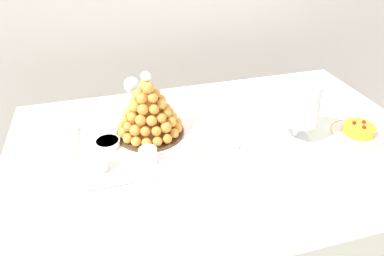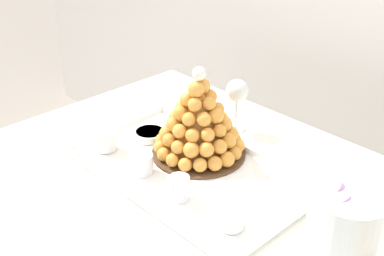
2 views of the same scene
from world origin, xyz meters
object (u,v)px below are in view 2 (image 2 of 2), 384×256
(wine_glass, at_px, (237,93))
(dessert_cup_mid_left, at_px, (141,165))
(dessert_cup_left, at_px, (106,141))
(croquembouche, at_px, (199,122))
(dessert_cup_centre, at_px, (179,189))
(macaron_goblet, at_px, (344,233))
(dessert_cup_mid_right, at_px, (232,217))
(serving_tray, at_px, (188,171))
(creme_brulee_ramekin, at_px, (150,134))

(wine_glass, bearing_deg, dessert_cup_mid_left, -89.87)
(dessert_cup_left, bearing_deg, croquembouche, 40.49)
(croquembouche, bearing_deg, dessert_cup_centre, -57.07)
(dessert_cup_left, relative_size, macaron_goblet, 0.25)
(dessert_cup_mid_left, height_order, dessert_cup_mid_right, dessert_cup_mid_right)
(macaron_goblet, bearing_deg, dessert_cup_mid_left, -179.04)
(dessert_cup_left, bearing_deg, dessert_cup_centre, -1.68)
(dessert_cup_left, bearing_deg, serving_tray, 20.69)
(serving_tray, bearing_deg, croquembouche, 116.88)
(croquembouche, distance_m, wine_glass, 0.19)
(dessert_cup_left, bearing_deg, dessert_cup_mid_left, -1.20)
(dessert_cup_mid_right, distance_m, creme_brulee_ramekin, 0.44)
(dessert_cup_mid_right, bearing_deg, macaron_goblet, 0.56)
(croquembouche, height_order, wine_glass, croquembouche)
(wine_glass, bearing_deg, serving_tray, -74.21)
(dessert_cup_left, height_order, dessert_cup_mid_left, dessert_cup_left)
(dessert_cup_left, height_order, dessert_cup_mid_right, dessert_cup_mid_right)
(dessert_cup_left, distance_m, dessert_cup_centre, 0.30)
(wine_glass, bearing_deg, macaron_goblet, -31.94)
(creme_brulee_ramekin, distance_m, macaron_goblet, 0.69)
(creme_brulee_ramekin, xyz_separation_m, macaron_goblet, (0.67, -0.12, 0.12))
(dessert_cup_left, xyz_separation_m, dessert_cup_centre, (0.30, -0.01, 0.00))
(serving_tray, bearing_deg, creme_brulee_ramekin, 169.14)
(dessert_cup_left, bearing_deg, dessert_cup_mid_right, 0.43)
(dessert_cup_mid_right, height_order, creme_brulee_ramekin, dessert_cup_mid_right)
(dessert_cup_centre, relative_size, wine_glass, 0.37)
(dessert_cup_left, relative_size, wine_glass, 0.37)
(dessert_cup_mid_left, distance_m, creme_brulee_ramekin, 0.18)
(dessert_cup_mid_right, distance_m, wine_glass, 0.46)
(serving_tray, xyz_separation_m, croquembouche, (-0.04, 0.08, 0.10))
(dessert_cup_mid_left, bearing_deg, dessert_cup_mid_right, 1.30)
(wine_glass, bearing_deg, dessert_cup_centre, -67.65)
(dessert_cup_centre, height_order, dessert_cup_mid_right, dessert_cup_centre)
(macaron_goblet, distance_m, wine_glass, 0.64)
(dessert_cup_mid_right, bearing_deg, dessert_cup_mid_left, -178.70)
(dessert_cup_left, distance_m, wine_glass, 0.39)
(serving_tray, bearing_deg, dessert_cup_left, -159.31)
(dessert_cup_mid_left, relative_size, creme_brulee_ramekin, 0.69)
(croquembouche, height_order, dessert_cup_centre, croquembouche)
(croquembouche, relative_size, dessert_cup_mid_right, 4.38)
(serving_tray, xyz_separation_m, dessert_cup_centre, (0.07, -0.10, 0.03))
(macaron_goblet, bearing_deg, croquembouche, 162.91)
(croquembouche, distance_m, creme_brulee_ramekin, 0.18)
(dessert_cup_left, xyz_separation_m, wine_glass, (0.16, 0.35, 0.08))
(croquembouche, xyz_separation_m, dessert_cup_mid_left, (-0.03, -0.17, -0.07))
(dessert_cup_mid_left, bearing_deg, macaron_goblet, 0.96)
(dessert_cup_centre, relative_size, creme_brulee_ramekin, 0.67)
(serving_tray, relative_size, creme_brulee_ramekin, 7.04)
(creme_brulee_ramekin, bearing_deg, croquembouche, 13.88)
(serving_tray, bearing_deg, wine_glass, 105.79)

